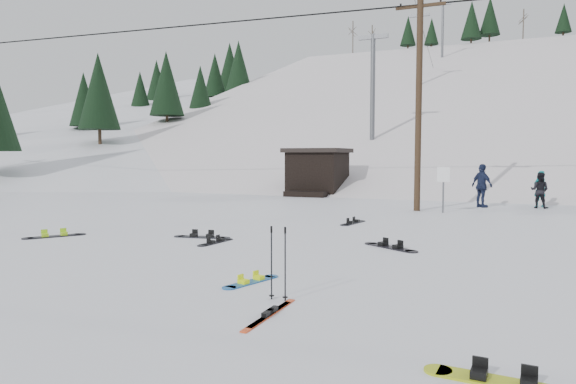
% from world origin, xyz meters
% --- Properties ---
extents(ground, '(200.00, 200.00, 0.00)m').
position_xyz_m(ground, '(0.00, 0.00, 0.00)').
color(ground, silver).
rests_on(ground, ground).
extents(ski_slope, '(60.00, 85.24, 65.97)m').
position_xyz_m(ski_slope, '(0.00, 55.00, -12.00)').
color(ski_slope, silver).
rests_on(ski_slope, ground).
extents(ridge_left, '(47.54, 95.03, 58.38)m').
position_xyz_m(ridge_left, '(-36.00, 48.00, -11.00)').
color(ridge_left, silver).
rests_on(ridge_left, ground).
extents(treeline_left, '(20.00, 64.00, 10.00)m').
position_xyz_m(treeline_left, '(-34.00, 40.00, 0.00)').
color(treeline_left, black).
rests_on(treeline_left, ground).
extents(treeline_crest, '(50.00, 6.00, 10.00)m').
position_xyz_m(treeline_crest, '(0.00, 86.00, 0.00)').
color(treeline_crest, black).
rests_on(treeline_crest, ski_slope).
extents(utility_pole, '(2.00, 0.26, 9.00)m').
position_xyz_m(utility_pole, '(2.00, 14.00, 4.68)').
color(utility_pole, '#3A2819').
rests_on(utility_pole, ground).
extents(trail_sign, '(0.50, 0.09, 1.85)m').
position_xyz_m(trail_sign, '(3.10, 13.58, 1.27)').
color(trail_sign, '#595B60').
rests_on(trail_sign, ground).
extents(lift_hut, '(3.40, 4.10, 2.75)m').
position_xyz_m(lift_hut, '(-5.00, 20.94, 1.36)').
color(lift_hut, black).
rests_on(lift_hut, ground).
extents(lift_tower_near, '(2.20, 0.36, 8.00)m').
position_xyz_m(lift_tower_near, '(-4.00, 30.00, 7.86)').
color(lift_tower_near, '#595B60').
rests_on(lift_tower_near, ski_slope).
extents(lift_tower_mid, '(2.20, 0.36, 8.00)m').
position_xyz_m(lift_tower_mid, '(-4.00, 50.00, 14.36)').
color(lift_tower_mid, '#595B60').
rests_on(lift_tower_mid, ski_slope).
extents(lift_tower_far, '(2.20, 0.36, 8.00)m').
position_xyz_m(lift_tower_far, '(-4.00, 70.00, 20.86)').
color(lift_tower_far, '#595B60').
rests_on(lift_tower_far, ski_slope).
extents(hero_snowboard, '(0.56, 1.30, 0.09)m').
position_xyz_m(hero_snowboard, '(1.32, 0.35, 0.02)').
color(hero_snowboard, '#195AA3').
rests_on(hero_snowboard, ground).
extents(hero_skis, '(0.11, 1.64, 0.09)m').
position_xyz_m(hero_skis, '(2.46, -1.24, 0.02)').
color(hero_skis, '#B63612').
rests_on(hero_skis, ground).
extents(ski_poles, '(0.32, 0.09, 1.18)m').
position_xyz_m(ski_poles, '(2.24, -0.48, 0.60)').
color(ski_poles, black).
rests_on(ski_poles, ground).
extents(board_scatter_a, '(1.63, 0.56, 0.12)m').
position_xyz_m(board_scatter_a, '(-2.33, 4.35, 0.03)').
color(board_scatter_a, black).
rests_on(board_scatter_a, ground).
extents(board_scatter_b, '(0.36, 1.38, 0.10)m').
position_xyz_m(board_scatter_b, '(-1.52, 3.76, 0.02)').
color(board_scatter_b, black).
rests_on(board_scatter_b, ground).
extents(board_scatter_c, '(1.06, 1.47, 0.12)m').
position_xyz_m(board_scatter_c, '(-6.24, 2.80, 0.03)').
color(board_scatter_c, black).
rests_on(board_scatter_c, ground).
extents(board_scatter_d, '(1.49, 1.04, 0.12)m').
position_xyz_m(board_scatter_d, '(2.87, 4.83, 0.03)').
color(board_scatter_d, black).
rests_on(board_scatter_d, ground).
extents(board_scatter_e, '(1.58, 0.38, 0.11)m').
position_xyz_m(board_scatter_e, '(5.57, -2.32, 0.03)').
color(board_scatter_e, '#BACE16').
rests_on(board_scatter_e, ground).
extents(board_scatter_f, '(0.51, 1.56, 0.11)m').
position_xyz_m(board_scatter_f, '(0.70, 8.99, 0.03)').
color(board_scatter_f, black).
rests_on(board_scatter_f, ground).
extents(skier_teal, '(0.71, 0.66, 1.63)m').
position_xyz_m(skier_teal, '(6.80, 17.90, 0.81)').
color(skier_teal, '#0C787B').
rests_on(skier_teal, ground).
extents(skier_dark, '(0.92, 0.81, 1.58)m').
position_xyz_m(skier_dark, '(6.75, 17.15, 0.79)').
color(skier_dark, black).
rests_on(skier_dark, ground).
extents(skier_navy, '(1.16, 1.12, 1.94)m').
position_xyz_m(skier_navy, '(4.42, 16.55, 0.97)').
color(skier_navy, '#18203D').
rests_on(skier_navy, ground).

